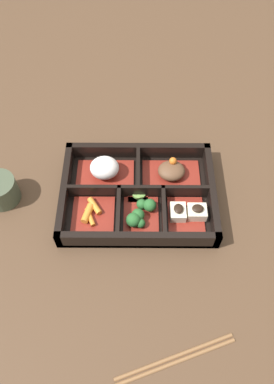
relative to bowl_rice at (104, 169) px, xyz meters
name	(u,v)px	position (x,y,z in m)	size (l,w,h in m)	color
ground_plane	(137,198)	(0.08, -0.05, -0.03)	(3.00, 3.00, 0.00)	#4C3523
bento_base	(137,197)	(0.08, -0.05, -0.03)	(0.33, 0.24, 0.01)	black
bento_rim	(137,193)	(0.08, -0.06, -0.01)	(0.33, 0.24, 0.05)	black
bowl_rice	(104,169)	(0.00, 0.00, 0.00)	(0.13, 0.08, 0.05)	maroon
bowl_stew	(170,172)	(0.15, 0.00, -0.01)	(0.13, 0.08, 0.04)	maroon
bowl_carrots	(91,214)	(-0.02, -0.10, -0.02)	(0.09, 0.09, 0.02)	maroon
bowl_greens	(139,214)	(0.08, -0.11, -0.01)	(0.07, 0.09, 0.04)	maroon
bowl_tofu	(186,213)	(0.18, -0.11, -0.01)	(0.08, 0.09, 0.04)	maroon
bowl_pickles	(139,193)	(0.08, -0.05, -0.02)	(0.04, 0.04, 0.01)	maroon
chopsticks	(175,359)	(0.14, -0.39, -0.03)	(0.22, 0.09, 0.01)	brown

